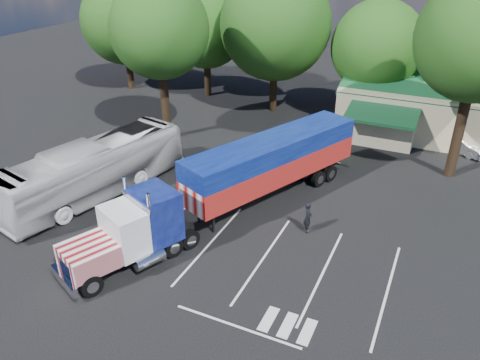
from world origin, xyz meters
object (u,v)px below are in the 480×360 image
at_px(tour_bus, 95,169).
at_px(silver_sedan, 461,144).
at_px(bicycle, 316,148).
at_px(semi_truck, 241,176).
at_px(woman, 308,217).

bearing_deg(tour_bus, silver_sedan, 51.98).
bearing_deg(bicycle, semi_truck, -97.75).
height_order(bicycle, silver_sedan, silver_sedan).
bearing_deg(woman, tour_bus, 73.01).
relative_size(woman, silver_sedan, 0.46).
relative_size(bicycle, silver_sedan, 0.48).
relative_size(tour_bus, silver_sedan, 3.19).
bearing_deg(silver_sedan, tour_bus, 158.68).
distance_m(bicycle, tour_bus, 16.56).
height_order(tour_bus, silver_sedan, tour_bus).
xyz_separation_m(semi_truck, tour_bus, (-9.42, -2.02, -0.62)).
bearing_deg(semi_truck, woman, 18.42).
bearing_deg(bicycle, tour_bus, -130.62).
distance_m(woman, tour_bus, 13.95).
height_order(semi_truck, woman, semi_truck).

